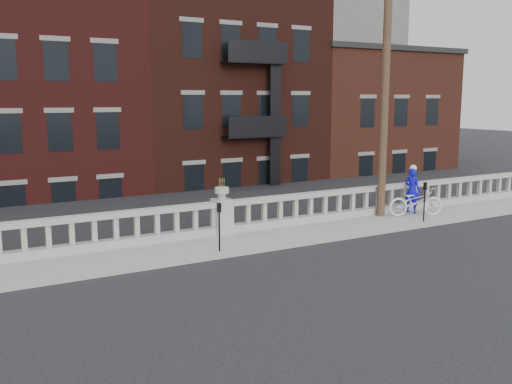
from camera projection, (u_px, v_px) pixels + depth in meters
ground at (292, 271)px, 14.47m from camera, size 120.00×120.00×0.00m
sidewalk at (236, 243)px, 17.02m from camera, size 32.00×2.20×0.15m
balustrade at (222, 218)px, 17.75m from camera, size 28.00×0.34×1.03m
planter_pedestal at (222, 212)px, 17.72m from camera, size 0.55×0.55×1.76m
lower_level at (88, 127)px, 34.05m from camera, size 80.00×44.00×20.80m
utility_pole at (386, 72)px, 19.73m from camera, size 1.60×0.28×10.00m
parking_meter_b at (219, 221)px, 15.67m from camera, size 0.10×0.09×1.36m
parking_meter_c at (425, 197)px, 19.50m from camera, size 0.10×0.09×1.36m
bicycle at (416, 201)px, 20.49m from camera, size 2.11×1.37×1.05m
cyclist at (412, 190)px, 20.94m from camera, size 0.54×0.69×1.68m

